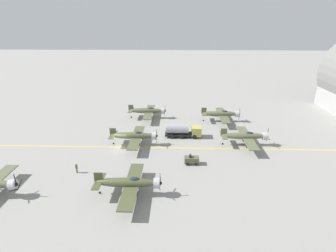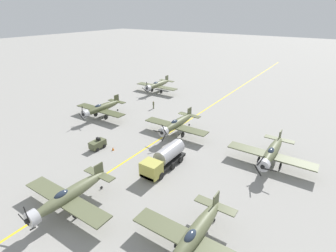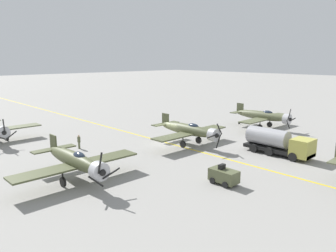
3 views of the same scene
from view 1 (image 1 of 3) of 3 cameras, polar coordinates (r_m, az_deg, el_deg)
name	(u,v)px [view 1 (image 1 of 3)]	position (r m, az deg, el deg)	size (l,w,h in m)	color
ground_plane	(120,147)	(55.00, -10.34, -4.56)	(400.00, 400.00, 0.00)	gray
taxiway_stripe	(120,147)	(55.00, -10.34, -4.55)	(0.30, 160.00, 0.01)	yellow
airplane_mid_left	(148,111)	(69.94, -4.40, 3.32)	(12.00, 9.98, 3.69)	#585D3F
airplane_far_center	(245,136)	(56.59, 16.49, -2.11)	(12.00, 9.98, 3.78)	#5D6244
airplane_mid_center	(135,136)	(54.84, -7.26, -2.13)	(12.00, 9.98, 3.65)	#525738
airplane_mid_right	(129,183)	(39.79, -8.41, -12.14)	(12.00, 9.98, 3.77)	#4A4F31
airplane_far_left	(221,114)	(68.73, 11.54, 2.60)	(12.00, 9.98, 3.65)	#595E40
fuel_tanker	(183,130)	(58.41, 3.35, -0.98)	(2.68, 8.00, 2.98)	black
tow_tractor	(192,160)	(47.95, 5.16, -7.36)	(1.57, 2.60, 1.79)	#515638
ground_crew_walking	(76,168)	(47.66, -19.30, -8.57)	(0.38, 0.38, 1.76)	#515638
traffic_cone	(186,156)	(50.27, 3.96, -6.52)	(0.36, 0.36, 0.55)	orange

